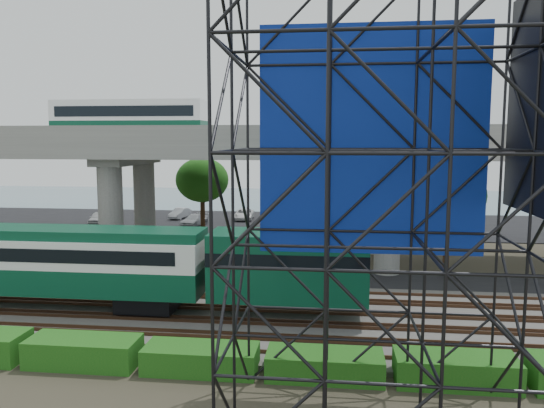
# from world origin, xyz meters

# --- Properties ---
(ground) EXTENTS (140.00, 140.00, 0.00)m
(ground) POSITION_xyz_m (0.00, 0.00, 0.00)
(ground) COLOR #474233
(ground) RESTS_ON ground
(ballast_bed) EXTENTS (90.00, 12.00, 0.20)m
(ballast_bed) POSITION_xyz_m (0.00, 2.00, 0.10)
(ballast_bed) COLOR slate
(ballast_bed) RESTS_ON ground
(service_road) EXTENTS (90.00, 5.00, 0.08)m
(service_road) POSITION_xyz_m (0.00, 10.50, 0.04)
(service_road) COLOR black
(service_road) RESTS_ON ground
(parking_lot) EXTENTS (90.00, 18.00, 0.08)m
(parking_lot) POSITION_xyz_m (0.00, 34.00, 0.04)
(parking_lot) COLOR black
(parking_lot) RESTS_ON ground
(harbor_water) EXTENTS (140.00, 40.00, 0.03)m
(harbor_water) POSITION_xyz_m (0.00, 56.00, 0.01)
(harbor_water) COLOR slate
(harbor_water) RESTS_ON ground
(rail_tracks) EXTENTS (90.00, 9.52, 0.16)m
(rail_tracks) POSITION_xyz_m (0.00, 2.00, 0.28)
(rail_tracks) COLOR #472D1E
(rail_tracks) RESTS_ON ballast_bed
(commuter_train) EXTENTS (29.30, 3.06, 4.30)m
(commuter_train) POSITION_xyz_m (-7.86, 2.00, 2.88)
(commuter_train) COLOR black
(commuter_train) RESTS_ON rail_tracks
(overpass) EXTENTS (80.00, 12.00, 12.40)m
(overpass) POSITION_xyz_m (-0.71, 16.00, 8.21)
(overpass) COLOR #9E9B93
(overpass) RESTS_ON ground
(scaffold_tower) EXTENTS (9.36, 6.36, 15.00)m
(scaffold_tower) POSITION_xyz_m (7.60, -7.98, 7.47)
(scaffold_tower) COLOR black
(scaffold_tower) RESTS_ON ground
(hedge_strip) EXTENTS (34.60, 1.80, 1.20)m
(hedge_strip) POSITION_xyz_m (1.01, -4.30, 0.56)
(hedge_strip) COLOR #125112
(hedge_strip) RESTS_ON ground
(trees) EXTENTS (40.94, 16.94, 7.69)m
(trees) POSITION_xyz_m (-4.67, 16.17, 5.57)
(trees) COLOR #382314
(trees) RESTS_ON ground
(suv) EXTENTS (5.80, 4.08, 1.47)m
(suv) POSITION_xyz_m (-7.94, 10.86, 0.81)
(suv) COLOR black
(suv) RESTS_ON service_road
(parked_cars) EXTENTS (40.42, 9.53, 1.31)m
(parked_cars) POSITION_xyz_m (-0.76, 33.55, 0.69)
(parked_cars) COLOR #BBBBBB
(parked_cars) RESTS_ON parking_lot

